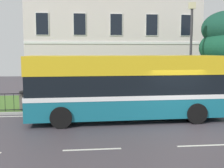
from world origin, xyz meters
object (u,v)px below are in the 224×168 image
Objects in this scene: street_lamp_post at (191,47)px; litter_bin at (24,100)px; georgian_townhouse at (110,13)px; single_decker_bus at (126,86)px.

litter_bin is (-9.57, -0.40, -2.94)m from street_lamp_post.
georgian_townhouse is 13.69× the size of litter_bin.
georgian_townhouse is at bearing 85.93° from single_decker_bus.
single_decker_bus is at bearing -92.65° from georgian_townhouse.
street_lamp_post reaches higher than single_decker_bus.
single_decker_bus is (-0.66, -14.32, -5.32)m from georgian_townhouse.
georgian_townhouse is 15.29m from single_decker_bus.
litter_bin is (-5.32, 2.37, -0.98)m from single_decker_bus.
georgian_townhouse reaches higher than single_decker_bus.
georgian_townhouse is at bearing 63.42° from litter_bin.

